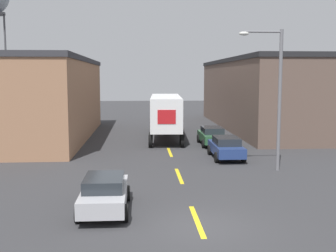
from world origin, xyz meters
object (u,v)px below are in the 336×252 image
object	(u,v)px
parked_car_left_near	(105,192)
parked_car_right_mid	(226,147)
street_lamp	(275,90)
parked_car_right_far	(212,136)
semi_truck	(166,112)

from	to	relation	value
parked_car_left_near	parked_car_right_mid	size ratio (longest dim) A/B	1.00
street_lamp	parked_car_right_far	bearing A→B (deg)	102.10
parked_car_left_near	parked_car_right_mid	distance (m)	12.65
semi_truck	parked_car_right_mid	bearing A→B (deg)	-69.20
semi_truck	parked_car_left_near	world-z (taller)	semi_truck
parked_car_right_far	parked_car_left_near	bearing A→B (deg)	-113.90
parked_car_right_far	street_lamp	world-z (taller)	street_lamp
parked_car_right_far	parked_car_right_mid	bearing A→B (deg)	-90.00
semi_truck	parked_car_right_far	distance (m)	6.10
parked_car_left_near	parked_car_right_mid	xyz separation A→B (m)	(7.07, 10.49, 0.00)
parked_car_right_mid	street_lamp	distance (m)	5.70
parked_car_left_near	semi_truck	bearing A→B (deg)	79.91
street_lamp	semi_truck	bearing A→B (deg)	110.79
parked_car_left_near	parked_car_right_mid	world-z (taller)	same
semi_truck	parked_car_right_far	xyz separation A→B (m)	(3.36, -4.87, -1.48)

